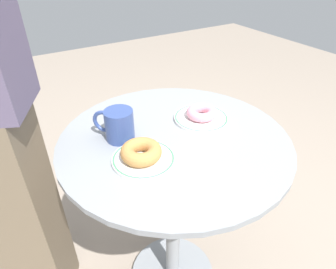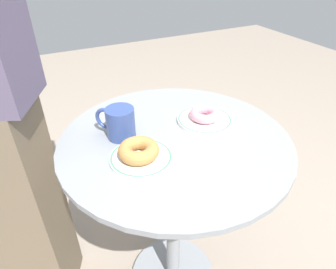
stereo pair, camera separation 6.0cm
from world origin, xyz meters
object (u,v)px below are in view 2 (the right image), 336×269
at_px(plate_left, 141,157).
at_px(donut_old_fashioned, 139,150).
at_px(cafe_table, 174,191).
at_px(coffee_mug, 119,123).
at_px(donut_pink_frosted, 205,114).
at_px(plate_right, 204,120).

relative_size(plate_left, donut_old_fashioned, 1.54).
distance_m(cafe_table, coffee_mug, 0.33).
height_order(cafe_table, donut_pink_frosted, donut_pink_frosted).
bearing_deg(plate_right, donut_pink_frosted, 90.00).
height_order(plate_right, coffee_mug, coffee_mug).
height_order(donut_old_fashioned, coffee_mug, coffee_mug).
distance_m(cafe_table, plate_left, 0.28).
relative_size(cafe_table, plate_right, 4.13).
bearing_deg(plate_right, cafe_table, -162.26).
xyz_separation_m(plate_left, donut_old_fashioned, (-0.00, 0.00, 0.03)).
relative_size(plate_left, coffee_mug, 1.59).
bearing_deg(donut_pink_frosted, coffee_mug, 171.93).
bearing_deg(cafe_table, plate_right, 17.74).
height_order(cafe_table, coffee_mug, coffee_mug).
xyz_separation_m(plate_left, coffee_mug, (-0.01, 0.14, 0.04)).
bearing_deg(plate_left, cafe_table, 21.40).
height_order(donut_pink_frosted, coffee_mug, coffee_mug).
xyz_separation_m(cafe_table, donut_old_fashioned, (-0.14, -0.05, 0.26)).
height_order(plate_left, donut_pink_frosted, donut_pink_frosted).
height_order(cafe_table, plate_right, plate_right).
distance_m(cafe_table, plate_right, 0.28).
bearing_deg(donut_old_fashioned, donut_pink_frosted, 18.86).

